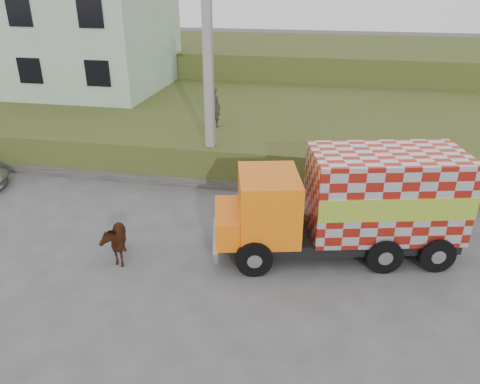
% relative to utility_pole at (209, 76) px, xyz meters
% --- Properties ---
extents(ground, '(120.00, 120.00, 0.00)m').
position_rel_utility_pole_xyz_m(ground, '(1.00, -4.60, -4.08)').
color(ground, '#474749').
rests_on(ground, ground).
extents(embankment, '(40.00, 12.00, 1.50)m').
position_rel_utility_pole_xyz_m(embankment, '(1.00, 5.40, -3.33)').
color(embankment, '#38531B').
rests_on(embankment, ground).
extents(embankment_far, '(40.00, 12.00, 3.00)m').
position_rel_utility_pole_xyz_m(embankment_far, '(1.00, 17.40, -2.58)').
color(embankment_far, '#38531B').
rests_on(embankment_far, ground).
extents(retaining_strip, '(16.00, 0.50, 0.40)m').
position_rel_utility_pole_xyz_m(retaining_strip, '(-1.00, -0.40, -3.88)').
color(retaining_strip, '#595651').
rests_on(retaining_strip, ground).
extents(building, '(10.00, 8.00, 6.00)m').
position_rel_utility_pole_xyz_m(building, '(-10.00, 8.40, 0.42)').
color(building, '#A6C3AA').
rests_on(building, embankment).
extents(utility_pole, '(1.20, 0.30, 8.00)m').
position_rel_utility_pole_xyz_m(utility_pole, '(0.00, 0.00, 0.00)').
color(utility_pole, gray).
rests_on(utility_pole, ground).
extents(cargo_truck, '(7.08, 3.65, 3.02)m').
position_rel_utility_pole_xyz_m(cargo_truck, '(5.04, -4.02, -2.52)').
color(cargo_truck, black).
rests_on(cargo_truck, ground).
extents(cow, '(1.21, 1.61, 1.24)m').
position_rel_utility_pole_xyz_m(cow, '(-1.33, -5.66, -3.46)').
color(cow, '#341E0D').
rests_on(cow, ground).
extents(pedestrian, '(0.71, 0.59, 1.66)m').
position_rel_utility_pole_xyz_m(pedestrian, '(-0.44, 2.39, -1.74)').
color(pedestrian, '#2B2826').
rests_on(pedestrian, embankment).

